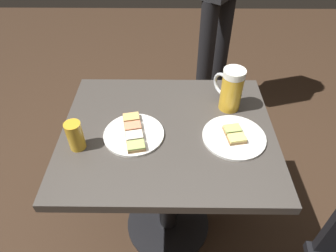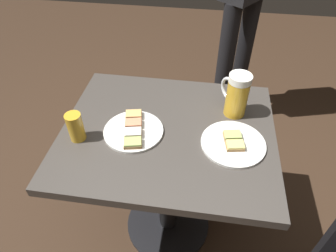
% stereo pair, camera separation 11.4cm
% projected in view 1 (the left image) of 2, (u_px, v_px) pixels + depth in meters
% --- Properties ---
extents(ground_plane, '(6.00, 6.00, 0.00)m').
position_uv_depth(ground_plane, '(168.00, 223.00, 1.64)').
color(ground_plane, '#382619').
extents(cafe_table, '(0.68, 0.82, 0.71)m').
position_uv_depth(cafe_table, '(168.00, 156.00, 1.26)').
color(cafe_table, black).
rests_on(cafe_table, ground_plane).
extents(plate_near, '(0.23, 0.23, 0.03)m').
position_uv_depth(plate_near, '(134.00, 133.00, 1.12)').
color(plate_near, white).
rests_on(plate_near, cafe_table).
extents(plate_far, '(0.24, 0.24, 0.03)m').
position_uv_depth(plate_far, '(234.00, 136.00, 1.11)').
color(plate_far, white).
rests_on(plate_far, cafe_table).
extents(beer_mug, '(0.13, 0.11, 0.18)m').
position_uv_depth(beer_mug, '(231.00, 89.00, 1.19)').
color(beer_mug, gold).
rests_on(beer_mug, cafe_table).
extents(beer_glass_small, '(0.06, 0.06, 0.11)m').
position_uv_depth(beer_glass_small, '(75.00, 136.00, 1.05)').
color(beer_glass_small, gold).
rests_on(beer_glass_small, cafe_table).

